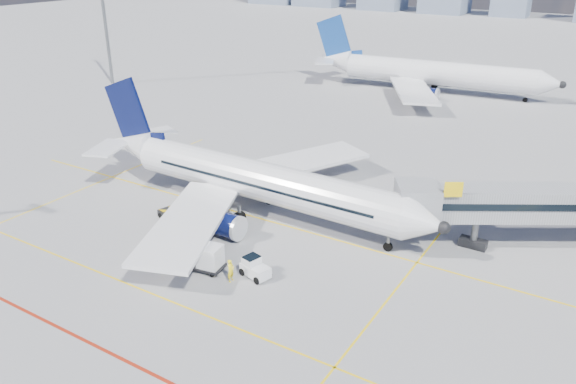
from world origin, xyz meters
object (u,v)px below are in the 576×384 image
at_px(second_aircraft, 428,73).
at_px(baggage_tug, 254,267).
at_px(main_aircraft, 249,179).
at_px(cargo_dolly, 199,255).
at_px(ramp_worker, 231,271).
at_px(belt_loader, 176,216).

relative_size(second_aircraft, baggage_tug, 16.77).
height_order(main_aircraft, baggage_tug, main_aircraft).
xyz_separation_m(second_aircraft, cargo_dolly, (4.50, -65.01, -2.07)).
distance_m(cargo_dolly, ramp_worker, 3.12).
bearing_deg(second_aircraft, cargo_dolly, -90.54).
distance_m(second_aircraft, belt_loader, 60.01).
relative_size(baggage_tug, ramp_worker, 1.42).
height_order(baggage_tug, cargo_dolly, cargo_dolly).
height_order(second_aircraft, baggage_tug, second_aircraft).
relative_size(second_aircraft, cargo_dolly, 10.42).
xyz_separation_m(baggage_tug, belt_loader, (-11.20, 3.84, -0.20)).
height_order(cargo_dolly, ramp_worker, cargo_dolly).
distance_m(cargo_dolly, belt_loader, 8.70).
relative_size(main_aircraft, second_aircraft, 0.88).
bearing_deg(ramp_worker, cargo_dolly, 83.50).
bearing_deg(cargo_dolly, baggage_tug, 7.75).
bearing_deg(belt_loader, second_aircraft, 100.50).
distance_m(main_aircraft, ramp_worker, 12.32).
relative_size(belt_loader, ramp_worker, 3.04).
xyz_separation_m(baggage_tug, ramp_worker, (-1.08, -1.45, 0.13)).
bearing_deg(second_aircraft, belt_loader, -96.90).
relative_size(second_aircraft, ramp_worker, 23.77).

